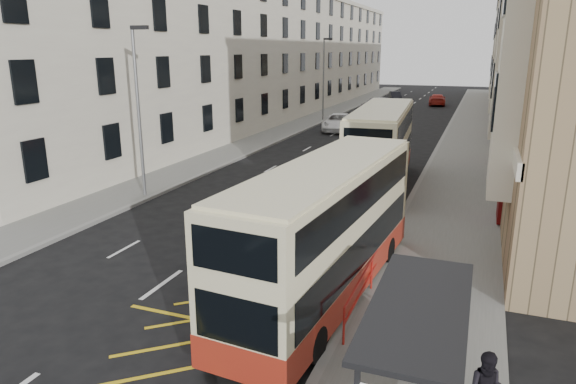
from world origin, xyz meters
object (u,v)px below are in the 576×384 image
at_px(double_decker_front, 326,231).
at_px(pedestrian_far, 421,319).
at_px(street_lamp_near, 139,103).
at_px(street_lamp_far, 324,75).
at_px(car_silver, 376,103).
at_px(double_decker_rear, 381,147).
at_px(car_dark, 395,96).
at_px(white_van, 339,122).
at_px(car_red, 437,100).
at_px(bus_shelter, 423,354).

xyz_separation_m(double_decker_front, pedestrian_far, (3.00, -2.08, -1.13)).
height_order(street_lamp_near, street_lamp_far, same).
bearing_deg(double_decker_front, car_silver, 104.51).
distance_m(double_decker_rear, pedestrian_far, 15.69).
bearing_deg(street_lamp_near, pedestrian_far, -32.10).
bearing_deg(double_decker_rear, car_dark, 94.34).
bearing_deg(car_dark, white_van, -107.87).
height_order(street_lamp_far, car_red, street_lamp_far).
bearing_deg(street_lamp_near, car_silver, 86.00).
height_order(street_lamp_near, double_decker_rear, street_lamp_near).
bearing_deg(street_lamp_near, street_lamp_far, 90.00).
distance_m(white_van, car_dark, 29.26).
bearing_deg(car_red, double_decker_rear, 86.38).
relative_size(street_lamp_near, white_van, 1.46).
xyz_separation_m(street_lamp_far, pedestrian_far, (14.35, -39.00, -3.71)).
distance_m(street_lamp_near, double_decker_rear, 12.35).
bearing_deg(car_silver, double_decker_front, -59.21).
distance_m(double_decker_front, car_silver, 49.75).
distance_m(street_lamp_near, car_dark, 53.72).
distance_m(white_van, car_silver, 17.90).
xyz_separation_m(street_lamp_near, car_red, (9.48, 49.61, -3.91)).
relative_size(bus_shelter, street_lamp_far, 0.53).
distance_m(bus_shelter, double_decker_rear, 19.02).
distance_m(pedestrian_far, car_red, 58.81).
xyz_separation_m(white_van, car_red, (6.25, 25.40, -0.03)).
bearing_deg(double_decker_rear, car_red, 87.12).
relative_size(street_lamp_far, white_van, 1.46).
xyz_separation_m(bus_shelter, double_decker_rear, (-4.27, 18.54, 0.02)).
bearing_deg(car_silver, double_decker_rear, -57.19).
relative_size(double_decker_rear, white_van, 1.97).
distance_m(street_lamp_far, car_dark, 24.04).
xyz_separation_m(street_lamp_near, white_van, (3.23, 24.21, -3.87)).
bearing_deg(white_van, car_silver, 82.93).
xyz_separation_m(street_lamp_far, white_van, (3.23, -5.79, -3.87)).
xyz_separation_m(pedestrian_far, car_dark, (-10.95, 62.47, -0.27)).
relative_size(street_lamp_far, car_red, 1.59).
bearing_deg(pedestrian_far, white_van, -67.57).
height_order(white_van, car_dark, white_van).
distance_m(car_silver, car_red, 9.96).
relative_size(bus_shelter, double_decker_front, 0.41).
distance_m(street_lamp_far, pedestrian_far, 41.72).
bearing_deg(double_decker_rear, street_lamp_far, 109.49).
bearing_deg(car_dark, double_decker_rear, -99.10).
distance_m(pedestrian_far, white_van, 35.02).
bearing_deg(bus_shelter, car_silver, 102.17).
xyz_separation_m(bus_shelter, street_lamp_near, (-14.69, 12.39, 2.50)).
relative_size(double_decker_front, car_dark, 2.56).
bearing_deg(car_silver, bus_shelter, -56.78).
xyz_separation_m(double_decker_front, double_decker_rear, (-0.92, 13.06, 0.10)).
xyz_separation_m(car_silver, car_dark, (0.45, 11.37, -0.12)).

